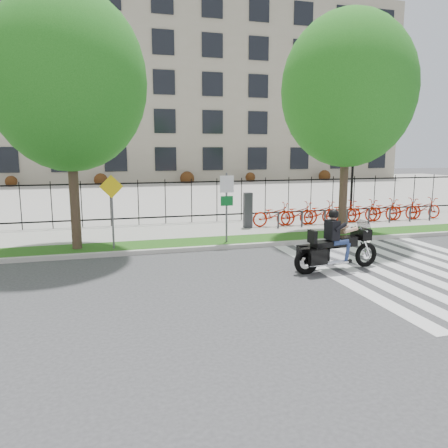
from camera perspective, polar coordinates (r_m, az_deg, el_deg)
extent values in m
plane|color=#38383B|center=(11.55, 4.95, -7.75)|extent=(120.00, 120.00, 0.00)
cube|color=#AEABA4|center=(15.30, -0.43, -3.07)|extent=(60.00, 0.20, 0.15)
cube|color=#224A12|center=(16.10, -1.22, -2.42)|extent=(60.00, 1.50, 0.15)
cube|color=#9E9B94|center=(18.49, -3.15, -0.85)|extent=(60.00, 3.50, 0.15)
cube|color=#9E9B94|center=(35.68, -9.27, 4.09)|extent=(80.00, 34.00, 0.10)
cube|color=gray|center=(55.83, -11.96, 16.22)|extent=(60.00, 20.00, 20.00)
cylinder|color=black|center=(26.32, 16.41, 6.13)|extent=(0.14, 0.14, 4.00)
cylinder|color=black|center=(26.29, 16.61, 10.27)|extent=(0.06, 0.70, 0.70)
sphere|color=white|center=(26.10, 15.96, 10.52)|extent=(0.36, 0.36, 0.36)
sphere|color=white|center=(26.47, 17.27, 10.44)|extent=(0.36, 0.36, 0.36)
cylinder|color=#3A2C1F|center=(15.34, -19.00, 4.23)|extent=(0.32, 0.32, 3.97)
ellipsoid|color=#166116|center=(15.44, -19.74, 17.23)|extent=(5.02, 5.02, 5.78)
cylinder|color=#3A2C1F|center=(17.83, 15.36, 5.19)|extent=(0.32, 0.32, 4.02)
ellipsoid|color=#166116|center=(17.93, 15.89, 16.52)|extent=(5.08, 5.08, 5.84)
cube|color=#2D2D33|center=(18.66, 3.14, 1.81)|extent=(0.35, 0.25, 1.50)
imported|color=#B11903|center=(19.11, 6.54, 1.23)|extent=(1.95, 0.68, 1.03)
cylinder|color=#2D2D33|center=(18.68, 7.11, 0.52)|extent=(0.08, 0.08, 0.70)
imported|color=#B11903|center=(19.55, 9.53, 1.35)|extent=(1.95, 0.68, 1.03)
cylinder|color=#2D2D33|center=(19.13, 10.15, 0.65)|extent=(0.08, 0.08, 0.70)
imported|color=#B11903|center=(20.04, 12.39, 1.46)|extent=(1.95, 0.68, 1.03)
cylinder|color=#2D2D33|center=(19.63, 13.05, 0.78)|extent=(0.08, 0.08, 0.70)
imported|color=#B11903|center=(20.57, 15.09, 1.56)|extent=(1.95, 0.68, 1.03)
cylinder|color=#2D2D33|center=(20.17, 15.79, 0.90)|extent=(0.08, 0.08, 0.70)
imported|color=#B11903|center=(21.15, 17.66, 1.65)|extent=(1.95, 0.68, 1.03)
cylinder|color=#2D2D33|center=(20.77, 18.39, 1.01)|extent=(0.08, 0.08, 0.70)
imported|color=#B11903|center=(21.77, 20.09, 1.73)|extent=(1.95, 0.68, 1.03)
cylinder|color=#2D2D33|center=(21.40, 20.84, 1.12)|extent=(0.08, 0.08, 0.70)
imported|color=#B11903|center=(22.43, 22.38, 1.81)|extent=(1.95, 0.68, 1.03)
cylinder|color=#2D2D33|center=(22.06, 23.14, 1.21)|extent=(0.08, 0.08, 0.70)
imported|color=#B11903|center=(23.12, 24.53, 1.88)|extent=(1.95, 0.68, 1.03)
cylinder|color=#2D2D33|center=(22.77, 25.31, 1.30)|extent=(0.08, 0.08, 0.70)
cylinder|color=#59595B|center=(15.64, 0.33, 2.14)|extent=(0.07, 0.07, 2.50)
cube|color=white|center=(15.51, 0.37, 5.24)|extent=(0.50, 0.03, 0.60)
cube|color=#0C6626|center=(15.57, 0.37, 3.04)|extent=(0.45, 0.03, 0.35)
cylinder|color=#59595B|center=(15.06, -14.37, 1.35)|extent=(0.07, 0.07, 2.40)
cube|color=yellow|center=(14.92, -14.51, 4.75)|extent=(0.78, 0.03, 0.78)
torus|color=black|center=(13.68, 18.05, -3.85)|extent=(0.75, 0.21, 0.74)
torus|color=black|center=(12.52, 10.74, -4.77)|extent=(0.79, 0.23, 0.78)
cube|color=black|center=(13.41, 17.48, -1.23)|extent=(0.38, 0.62, 0.32)
cube|color=#26262B|center=(13.41, 17.78, -0.17)|extent=(0.21, 0.55, 0.33)
cube|color=silver|center=(13.01, 14.38, -3.82)|extent=(0.67, 0.42, 0.43)
cube|color=black|center=(13.12, 15.60, -2.18)|extent=(0.62, 0.42, 0.28)
cube|color=black|center=(12.73, 13.07, -2.53)|extent=(0.78, 0.45, 0.15)
cube|color=black|center=(12.45, 11.47, -1.63)|extent=(0.14, 0.37, 0.36)
cube|color=black|center=(12.30, 12.19, -4.26)|extent=(0.55, 0.22, 0.43)
cube|color=black|center=(12.82, 10.62, -3.63)|extent=(0.55, 0.22, 0.43)
cube|color=black|center=(12.77, 13.93, -0.76)|extent=(0.30, 0.45, 0.56)
sphere|color=tan|center=(12.73, 14.12, 1.06)|extent=(0.25, 0.25, 0.25)
sphere|color=black|center=(12.72, 14.13, 1.25)|extent=(0.29, 0.29, 0.29)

